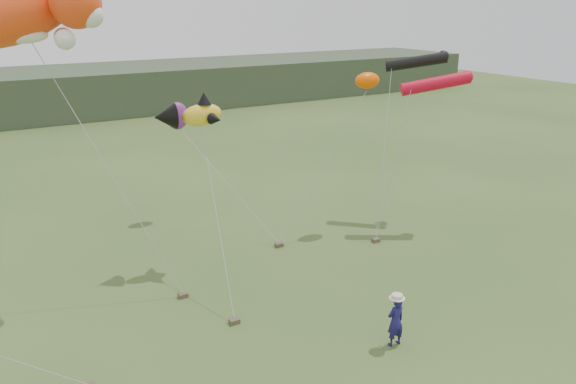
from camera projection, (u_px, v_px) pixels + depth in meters
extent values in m
plane|color=#385123|center=(365.00, 349.00, 16.87)|extent=(120.00, 120.00, 0.00)
cube|color=#2D3D28|center=(70.00, 91.00, 52.93)|extent=(90.00, 12.00, 4.00)
imported|color=#1A1653|center=(395.00, 321.00, 16.82)|extent=(0.60, 0.40, 1.62)
cube|color=brown|center=(183.00, 295.00, 19.81)|extent=(0.32, 0.25, 0.16)
cube|color=brown|center=(234.00, 321.00, 18.19)|extent=(0.32, 0.25, 0.16)
cube|color=brown|center=(376.00, 240.00, 24.41)|extent=(0.32, 0.25, 0.16)
cube|color=brown|center=(279.00, 245.00, 23.93)|extent=(0.32, 0.25, 0.16)
ellipsoid|color=#F34112|center=(11.00, 12.00, 17.23)|extent=(4.85, 2.67, 3.03)
sphere|color=#F34112|center=(76.00, 3.00, 17.28)|extent=(1.58, 1.58, 1.58)
sphere|color=white|center=(90.00, 15.00, 17.35)|extent=(0.79, 0.79, 0.79)
ellipsoid|color=white|center=(22.00, 36.00, 17.33)|extent=(1.55, 0.77, 0.48)
sphere|color=white|center=(65.00, 40.00, 16.93)|extent=(0.62, 0.62, 0.62)
sphere|color=white|center=(64.00, 37.00, 18.02)|extent=(0.62, 0.62, 0.62)
ellipsoid|color=yellow|center=(202.00, 115.00, 20.74)|extent=(1.63, 0.77, 0.93)
cone|color=black|center=(165.00, 117.00, 20.37)|extent=(0.83, 1.04, 0.98)
cone|color=black|center=(204.00, 98.00, 20.60)|extent=(0.55, 0.55, 0.44)
cone|color=black|center=(216.00, 119.00, 20.48)|extent=(0.58, 0.61, 0.44)
cone|color=black|center=(205.00, 115.00, 21.38)|extent=(0.58, 0.61, 0.44)
cylinder|color=black|center=(416.00, 62.00, 25.74)|extent=(2.48, 2.19, 0.97)
sphere|color=black|center=(443.00, 56.00, 25.91)|extent=(0.55, 0.55, 0.55)
cylinder|color=red|center=(435.00, 83.00, 24.38)|extent=(2.92, 1.95, 1.09)
sphere|color=red|center=(466.00, 77.00, 24.56)|extent=(0.60, 0.60, 0.60)
ellipsoid|color=#FE5600|center=(367.00, 80.00, 24.32)|extent=(1.22, 0.71, 0.71)
ellipsoid|color=#78287F|center=(177.00, 116.00, 25.92)|extent=(1.04, 0.69, 1.27)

